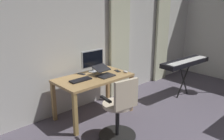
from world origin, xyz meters
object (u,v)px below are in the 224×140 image
Objects in this scene: office_chair at (120,111)px; desk at (94,82)px; laptop at (104,73)px; computer_mouse at (125,72)px; computer_keyboard at (81,80)px; piano_keyboard at (185,63)px; cell_phone_by_monitor at (118,71)px; cell_phone_face_up at (81,74)px; computer_monitor at (93,60)px.

desk is at bearing 85.55° from office_chair.
laptop is 3.43× the size of computer_mouse.
office_chair is at bearing 39.87° from computer_mouse.
piano_keyboard is at bearing 165.22° from computer_keyboard.
desk is 0.89m from office_chair.
office_chair reaches higher than cell_phone_by_monitor.
desk is at bearing 85.74° from cell_phone_face_up.
laptop is at bearing 154.96° from desk.
desk is at bearing 9.94° from cell_phone_by_monitor.
computer_monitor is 0.34m from cell_phone_face_up.
computer_monitor reaches higher than laptop.
computer_mouse is (-0.39, 0.45, -0.21)m from computer_monitor.
office_chair reaches higher than computer_keyboard.
computer_mouse is at bearing 124.69° from cell_phone_face_up.
office_chair is 1.12m from cell_phone_by_monitor.
piano_keyboard is at bearing 173.71° from cell_phone_by_monitor.
office_chair is at bearing 62.26° from laptop.
desk is 0.24m from laptop.
laptop is at bearing 172.05° from computer_keyboard.
computer_monitor is 0.37m from laptop.
office_chair is at bearing 70.87° from computer_monitor.
computer_monitor reaches higher than office_chair.
office_chair is 9.77× the size of computer_mouse.
computer_mouse is 0.69× the size of cell_phone_face_up.
laptop is 0.43m from computer_mouse.
computer_monitor reaches higher than cell_phone_by_monitor.
cell_phone_by_monitor and cell_phone_face_up have the same top height.
laptop reaches higher than piano_keyboard.
cell_phone_by_monitor is at bearing 139.75° from computer_monitor.
office_chair is 1.26m from computer_monitor.
desk is at bearing -13.74° from piano_keyboard.
office_chair is 6.78× the size of cell_phone_by_monitor.
computer_keyboard is (0.46, 0.26, -0.22)m from computer_monitor.
computer_monitor is at bearing 157.22° from cell_phone_face_up.
computer_mouse is 0.80m from cell_phone_face_up.
desk is 0.62m from computer_mouse.
laptop is (-0.45, 0.06, 0.04)m from computer_keyboard.
computer_keyboard is 2.32m from piano_keyboard.
office_chair is at bearing 63.00° from cell_phone_by_monitor.
computer_keyboard is at bearing -12.56° from computer_mouse.
cell_phone_by_monitor is at bearing 133.40° from cell_phone_face_up.
computer_mouse is at bearing -12.64° from piano_keyboard.
piano_keyboard is at bearing 163.87° from computer_mouse.
desk is at bearing -19.83° from computer_mouse.
laptop is 0.36m from cell_phone_by_monitor.
cell_phone_by_monitor is (0.05, -0.16, -0.01)m from computer_mouse.
cell_phone_face_up is 0.11× the size of piano_keyboard.
computer_mouse is at bearing 121.11° from cell_phone_by_monitor.
computer_keyboard is 0.29× the size of piano_keyboard.
cell_phone_face_up is (0.60, -0.31, 0.00)m from cell_phone_by_monitor.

